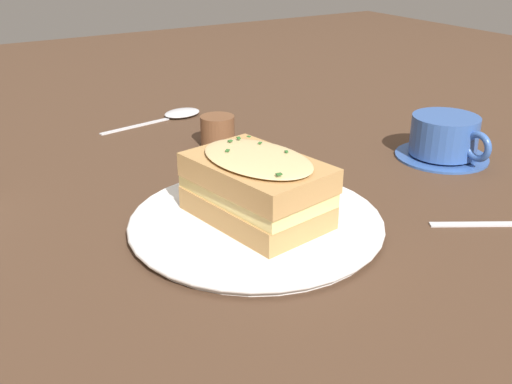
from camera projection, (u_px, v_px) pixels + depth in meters
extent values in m
plane|color=#473021|center=(258.00, 224.00, 0.62)|extent=(2.40, 2.40, 0.00)
cylinder|color=white|center=(256.00, 223.00, 0.61)|extent=(0.24, 0.24, 0.01)
torus|color=white|center=(256.00, 221.00, 0.60)|extent=(0.26, 0.26, 0.01)
cube|color=#B2844C|center=(256.00, 207.00, 0.60)|extent=(0.11, 0.15, 0.02)
cube|color=#EAD17A|center=(256.00, 189.00, 0.59)|extent=(0.11, 0.15, 0.01)
cube|color=#B2844C|center=(257.00, 172.00, 0.58)|extent=(0.11, 0.15, 0.02)
ellipsoid|color=#DBBC7F|center=(257.00, 158.00, 0.57)|extent=(0.10, 0.14, 0.01)
cube|color=#2D6028|center=(230.00, 141.00, 0.61)|extent=(0.01, 0.00, 0.00)
cube|color=#2D6028|center=(227.00, 150.00, 0.58)|extent=(0.01, 0.01, 0.00)
cube|color=#2D6028|center=(237.00, 138.00, 0.61)|extent=(0.00, 0.01, 0.00)
cube|color=#2D6028|center=(286.00, 151.00, 0.58)|extent=(0.00, 0.00, 0.00)
cube|color=#2D6028|center=(279.00, 174.00, 0.52)|extent=(0.01, 0.00, 0.00)
cube|color=#2D6028|center=(260.00, 143.00, 0.60)|extent=(0.00, 0.00, 0.00)
cube|color=#2D6028|center=(249.00, 136.00, 0.62)|extent=(0.00, 0.00, 0.00)
cylinder|color=#33569E|center=(441.00, 155.00, 0.79)|extent=(0.12, 0.12, 0.01)
cylinder|color=#33569E|center=(444.00, 135.00, 0.78)|extent=(0.09, 0.09, 0.05)
cylinder|color=#381E0F|center=(446.00, 121.00, 0.77)|extent=(0.07, 0.07, 0.00)
torus|color=#33569E|center=(478.00, 147.00, 0.74)|extent=(0.01, 0.04, 0.04)
cube|color=silver|center=(482.00, 223.00, 0.61)|extent=(0.10, 0.06, 0.00)
cube|color=silver|center=(135.00, 126.00, 0.91)|extent=(0.12, 0.03, 0.00)
ellipsoid|color=silver|center=(182.00, 113.00, 0.96)|extent=(0.07, 0.05, 0.01)
cylinder|color=brown|center=(218.00, 131.00, 0.83)|extent=(0.05, 0.05, 0.04)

